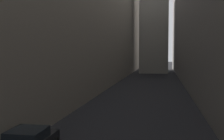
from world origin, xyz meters
TOP-DOWN VIEW (x-y plane):
  - ground_plane at (0.00, 48.00)m, footprint 264.00×264.00m
  - building_block_left at (-11.00, 50.00)m, footprint 11.00×108.00m
  - building_block_right at (10.78, 50.00)m, footprint 10.57×108.00m

SIDE VIEW (x-z plane):
  - ground_plane at x=0.00m, z-range 0.00..0.00m
  - building_block_right at x=10.78m, z-range 0.00..23.53m
  - building_block_left at x=-11.00m, z-range 0.00..24.32m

